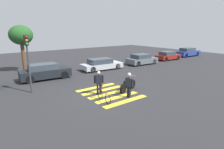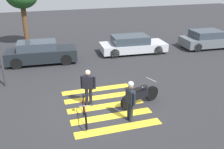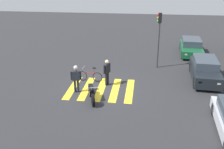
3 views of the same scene
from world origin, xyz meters
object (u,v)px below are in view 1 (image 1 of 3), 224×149
Objects in this scene: police_motorcycle at (128,84)px; leaning_bicycle at (104,96)px; officer_by_motorcycle at (129,84)px; car_grey_coupe at (142,59)px; car_maroon_wagon at (168,56)px; car_blue_hatchback at (188,52)px; traffic_light_pole at (28,55)px; car_black_suv at (45,72)px; officer_on_foot at (99,81)px; car_silver_sedan at (101,64)px.

leaning_bicycle is at bearing -166.50° from police_motorcycle.
officer_by_motorcycle is 12.34m from car_grey_coupe.
car_grey_coupe is at bearing -178.36° from car_maroon_wagon.
leaning_bicycle is at bearing -160.86° from car_blue_hatchback.
car_grey_coupe is 14.89m from traffic_light_pole.
officer_on_foot is at bearing -74.93° from car_black_suv.
officer_on_foot reaches higher than car_grey_coupe.
car_black_suv reaches higher than car_grey_coupe.
car_silver_sedan is at bearing 178.70° from car_maroon_wagon.
car_black_suv is at bearing 179.46° from car_grey_coupe.
car_grey_coupe reaches higher than car_silver_sedan.
car_maroon_wagon reaches higher than police_motorcycle.
officer_on_foot is 0.41× the size of car_grey_coupe.
car_maroon_wagon is at bearing 21.32° from officer_on_foot.
officer_on_foot is at bearing -41.65° from traffic_light_pole.
traffic_light_pole reaches higher than car_grey_coupe.
car_maroon_wagon is (16.93, 7.65, 0.24)m from leaning_bicycle.
officer_on_foot is 5.26m from traffic_light_pole.
officer_on_foot is 0.36× the size of car_blue_hatchback.
officer_by_motorcycle is at bearing -69.44° from car_black_suv.
police_motorcycle is 0.49× the size of car_grey_coupe.
traffic_light_pole reaches higher than officer_by_motorcycle.
car_blue_hatchback is at bearing 0.70° from car_black_suv.
police_motorcycle is at bearing -14.67° from officer_on_foot.
car_silver_sedan reaches higher than police_motorcycle.
car_black_suv is at bearing 110.56° from officer_by_motorcycle.
officer_by_motorcycle is 8.62m from car_black_suv.
officer_on_foot is at bearing 127.90° from officer_by_motorcycle.
leaning_bicycle is 0.37× the size of car_blue_hatchback.
leaning_bicycle is at bearing 164.93° from officer_by_motorcycle.
police_motorcycle is at bearing -33.20° from traffic_light_pole.
leaning_bicycle is 0.38× the size of car_black_suv.
leaning_bicycle is at bearing -109.51° from officer_on_foot.
leaning_bicycle is 9.43m from car_silver_sedan.
officer_by_motorcycle reaches higher than car_maroon_wagon.
police_motorcycle is 1.19× the size of leaning_bicycle.
car_black_suv reaches higher than car_maroon_wagon.
car_silver_sedan is at bearing 179.93° from car_blue_hatchback.
police_motorcycle is at bearing 50.70° from officer_by_motorcycle.
car_black_suv is at bearing -179.30° from car_blue_hatchback.
police_motorcycle is 2.34m from officer_on_foot.
car_black_suv is 0.96× the size of car_blue_hatchback.
officer_by_motorcycle is at bearing -44.79° from traffic_light_pole.
traffic_light_pole reaches higher than car_black_suv.
police_motorcycle is at bearing -60.58° from car_black_suv.
traffic_light_pole is at bearing 125.97° from leaning_bicycle.
car_maroon_wagon is at bearing 28.12° from officer_by_motorcycle.
officer_on_foot reaches higher than car_black_suv.
traffic_light_pole is (-26.02, -3.40, 2.07)m from car_blue_hatchback.
car_silver_sedan is 17.64m from car_blue_hatchback.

